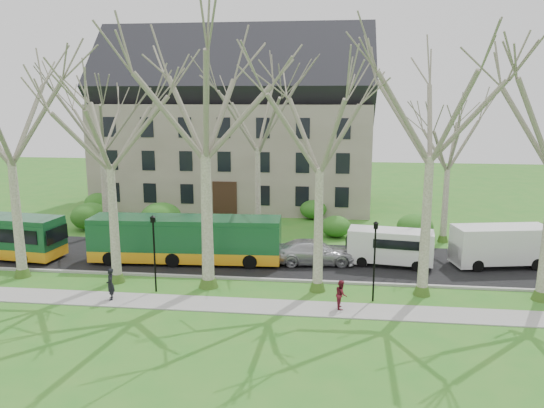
{
  "coord_description": "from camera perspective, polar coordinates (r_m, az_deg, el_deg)",
  "views": [
    {
      "loc": [
        3.79,
        -28.18,
        10.82
      ],
      "look_at": [
        0.08,
        3.0,
        4.35
      ],
      "focal_mm": 35.0,
      "sensor_mm": 36.0,
      "label": 1
    }
  ],
  "objects": [
    {
      "name": "ground",
      "position": [
        30.42,
        -0.84,
        -9.19
      ],
      "size": [
        120.0,
        120.0,
        0.0
      ],
      "primitive_type": "plane",
      "color": "#2E7822",
      "rests_on": "ground"
    },
    {
      "name": "sidewalk",
      "position": [
        28.11,
        -1.52,
        -10.93
      ],
      "size": [
        70.0,
        2.0,
        0.06
      ],
      "primitive_type": "cube",
      "color": "gray",
      "rests_on": "ground"
    },
    {
      "name": "road",
      "position": [
        35.57,
        0.34,
        -6.02
      ],
      "size": [
        80.0,
        8.0,
        0.06
      ],
      "primitive_type": "cube",
      "color": "black",
      "rests_on": "ground"
    },
    {
      "name": "curb",
      "position": [
        31.79,
        -0.47,
        -8.12
      ],
      "size": [
        80.0,
        0.25,
        0.14
      ],
      "primitive_type": "cube",
      "color": "#A5A39E",
      "rests_on": "ground"
    },
    {
      "name": "building",
      "position": [
        53.16,
        -3.89,
        8.64
      ],
      "size": [
        26.5,
        12.2,
        16.0
      ],
      "color": "gray",
      "rests_on": "ground"
    },
    {
      "name": "tree_row_verge",
      "position": [
        28.98,
        -0.8,
        4.07
      ],
      "size": [
        49.0,
        7.0,
        14.0
      ],
      "color": "gray",
      "rests_on": "ground"
    },
    {
      "name": "tree_row_far",
      "position": [
        39.81,
        -0.67,
        4.68
      ],
      "size": [
        33.0,
        7.0,
        12.0
      ],
      "color": "gray",
      "rests_on": "ground"
    },
    {
      "name": "lamp_row",
      "position": [
        28.66,
        -1.12,
        -5.09
      ],
      "size": [
        36.22,
        0.22,
        4.3
      ],
      "color": "black",
      "rests_on": "ground"
    },
    {
      "name": "hedges",
      "position": [
        44.13,
        -4.44,
        -1.26
      ],
      "size": [
        30.6,
        8.6,
        2.0
      ],
      "color": "#295919",
      "rests_on": "ground"
    },
    {
      "name": "bus_follow",
      "position": [
        35.12,
        -9.25,
        -3.73
      ],
      "size": [
        12.47,
        3.18,
        3.09
      ],
      "primitive_type": null,
      "rotation": [
        0.0,
        0.0,
        0.05
      ],
      "color": "#154C29",
      "rests_on": "road"
    },
    {
      "name": "sedan",
      "position": [
        34.62,
        4.58,
        -5.17
      ],
      "size": [
        5.53,
        2.74,
        1.54
      ],
      "primitive_type": "imported",
      "rotation": [
        0.0,
        0.0,
        1.68
      ],
      "color": "#BABBC0",
      "rests_on": "road"
    },
    {
      "name": "van_a",
      "position": [
        34.96,
        12.6,
        -4.59
      ],
      "size": [
        5.52,
        2.63,
        2.32
      ],
      "primitive_type": null,
      "rotation": [
        0.0,
        0.0,
        -0.14
      ],
      "color": "silver",
      "rests_on": "road"
    },
    {
      "name": "van_b",
      "position": [
        36.87,
        23.37,
        -4.21
      ],
      "size": [
        6.26,
        3.27,
        2.6
      ],
      "primitive_type": null,
      "rotation": [
        0.0,
        0.0,
        0.19
      ],
      "color": "silver",
      "rests_on": "road"
    },
    {
      "name": "pedestrian_a",
      "position": [
        29.89,
        -16.99,
        -8.24
      ],
      "size": [
        0.63,
        0.74,
        1.72
      ],
      "primitive_type": "imported",
      "rotation": [
        0.0,
        0.0,
        -1.15
      ],
      "color": "black",
      "rests_on": "sidewalk"
    },
    {
      "name": "pedestrian_b",
      "position": [
        27.75,
        7.45,
        -9.6
      ],
      "size": [
        0.62,
        0.77,
        1.5
      ],
      "primitive_type": "imported",
      "rotation": [
        0.0,
        0.0,
        1.65
      ],
      "color": "maroon",
      "rests_on": "sidewalk"
    }
  ]
}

